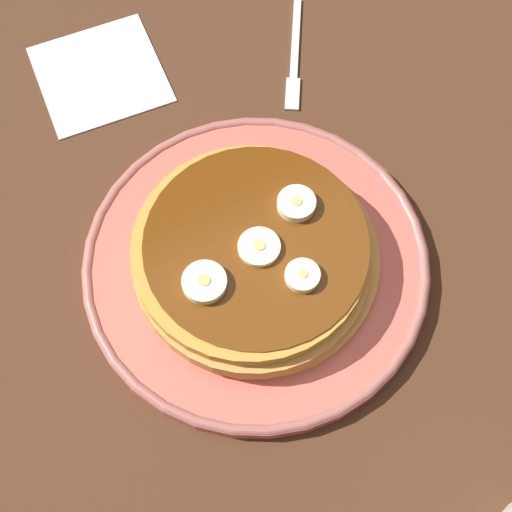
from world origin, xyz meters
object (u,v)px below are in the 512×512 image
banana_slice_3 (204,283)px  napkin (100,74)px  pancake_stack (256,258)px  banana_slice_0 (257,248)px  plate (256,263)px  fork (294,59)px  banana_slice_1 (302,276)px  banana_slice_2 (296,204)px

banana_slice_3 → napkin: bearing=178.3°
pancake_stack → banana_slice_0: (0.09, 0.07, 1.88)cm
plate → pancake_stack: size_ratio=1.41×
plate → fork: size_ratio=2.36×
plate → pancake_stack: pancake_stack is taller
pancake_stack → banana_slice_0: 1.88cm
banana_slice_0 → banana_slice_3: (0.83, -4.73, 0.12)cm
fork → pancake_stack: bearing=-35.9°
banana_slice_3 → fork: bearing=136.9°
plate → pancake_stack: bearing=-28.3°
pancake_stack → banana_slice_1: banana_slice_1 is taller
banana_slice_0 → banana_slice_1: 4.05cm
plate → banana_slice_1: size_ratio=10.51×
banana_slice_0 → banana_slice_2: (-1.97, 4.35, 0.15)cm
banana_slice_2 → napkin: banana_slice_2 is taller
banana_slice_2 → banana_slice_3: 9.50cm
banana_slice_3 → fork: size_ratio=0.29×
plate → banana_slice_2: bearing=109.1°
plate → pancake_stack: 2.11cm
banana_slice_3 → napkin: (-25.15, 0.74, -4.71)cm
banana_slice_1 → plate: bearing=-156.4°
banana_slice_2 → banana_slice_3: size_ratio=0.90×
banana_slice_0 → banana_slice_2: bearing=114.4°
banana_slice_1 → napkin: size_ratio=0.24×
plate → banana_slice_2: banana_slice_2 is taller
banana_slice_1 → banana_slice_3: same height
fork → plate: bearing=-36.0°
pancake_stack → banana_slice_3: banana_slice_3 is taller
pancake_stack → fork: 22.02cm
banana_slice_1 → fork: bearing=153.2°
banana_slice_0 → banana_slice_1: (3.55, 1.95, 0.10)cm
banana_slice_0 → fork: size_ratio=0.28×
plate → fork: 21.39cm
banana_slice_3 → pancake_stack: bearing=101.2°
banana_slice_2 → napkin: (-22.34, -8.34, -4.74)cm
plate → fork: (-17.29, 12.58, -0.56)cm
pancake_stack → banana_slice_2: banana_slice_2 is taller
pancake_stack → banana_slice_3: (0.92, -4.66, 2.00)cm
banana_slice_1 → fork: 24.38cm
banana_slice_1 → napkin: bearing=-168.0°
banana_slice_0 → banana_slice_3: bearing=-80.0°
pancake_stack → banana_slice_1: 4.61cm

